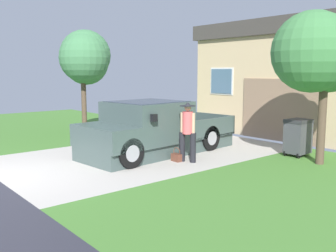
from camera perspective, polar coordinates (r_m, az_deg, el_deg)
pickup_truck at (r=11.52m, az=-2.72°, el=-0.63°), size 2.46×5.25×1.63m
person_with_hat at (r=10.52m, az=2.96°, el=-0.66°), size 0.47×0.45×1.67m
handbag at (r=10.71m, az=1.33°, el=-4.66°), size 0.30×0.19×0.40m
house_with_garage at (r=17.01m, az=23.62°, el=6.60°), size 9.44×6.92×4.46m
front_yard_tree at (r=10.86m, az=21.40°, el=9.79°), size 2.14×2.32×4.08m
neighbor_tree at (r=15.60m, az=-12.35°, el=9.89°), size 2.23×2.13×4.15m
wheeled_trash_bin at (r=11.96m, az=18.91°, el=-1.44°), size 0.60×0.72×1.11m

